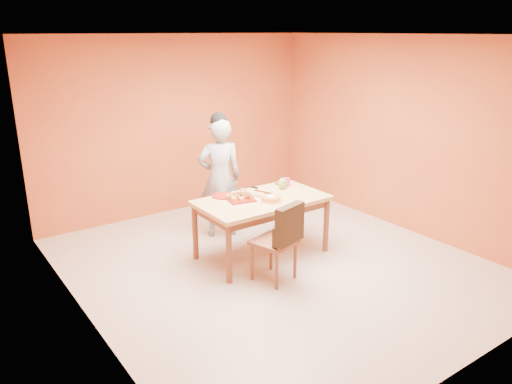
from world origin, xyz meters
TOP-DOWN VIEW (x-y plane):
  - floor at (0.00, 0.00)m, footprint 5.00×5.00m
  - ceiling at (0.00, 0.00)m, footprint 5.00×5.00m
  - wall_back at (0.00, 2.50)m, footprint 4.50×0.00m
  - wall_left at (-2.25, 0.00)m, footprint 0.00×5.00m
  - wall_right at (2.25, 0.00)m, footprint 0.00×5.00m
  - dining_table at (0.03, 0.33)m, footprint 1.60×0.90m
  - dining_chair at (-0.24, -0.31)m, footprint 0.54×0.61m
  - pastry_pile at (-0.21, 0.44)m, footprint 0.29×0.29m
  - person at (-0.04, 1.20)m, footprint 0.70×0.57m
  - pastry_platter at (-0.21, 0.44)m, footprint 0.38×0.38m
  - red_dinner_plate at (-0.31, 0.68)m, footprint 0.34×0.34m
  - white_cake_plate at (0.06, 0.17)m, footprint 0.32×0.32m
  - sponge_cake at (0.06, 0.17)m, footprint 0.31×0.31m
  - cake_server at (0.07, 0.35)m, footprint 0.13×0.25m
  - egg_ornament at (0.48, 0.48)m, footprint 0.12×0.10m
  - magenta_glass at (0.61, 0.55)m, footprint 0.09×0.09m
  - checker_tin at (0.57, 0.68)m, footprint 0.11×0.11m

SIDE VIEW (x-z plane):
  - floor at x=0.00m, z-range 0.00..0.00m
  - dining_chair at x=-0.24m, z-range 0.02..0.97m
  - dining_table at x=0.03m, z-range 0.29..1.05m
  - white_cake_plate at x=0.06m, z-range 0.76..0.77m
  - red_dinner_plate at x=-0.31m, z-range 0.76..0.78m
  - pastry_platter at x=-0.21m, z-range 0.76..0.78m
  - checker_tin at x=0.57m, z-range 0.76..0.79m
  - sponge_cake at x=0.06m, z-range 0.77..0.83m
  - magenta_glass at x=0.61m, z-range 0.76..0.87m
  - person at x=-0.04m, z-range 0.00..1.64m
  - pastry_pile at x=-0.21m, z-range 0.78..0.87m
  - cake_server at x=0.07m, z-range 0.83..0.84m
  - egg_ornament at x=0.48m, z-range 0.76..0.91m
  - wall_back at x=0.00m, z-range -0.90..3.60m
  - wall_left at x=-2.25m, z-range -1.15..3.85m
  - wall_right at x=2.25m, z-range -1.15..3.85m
  - ceiling at x=0.00m, z-range 2.70..2.70m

